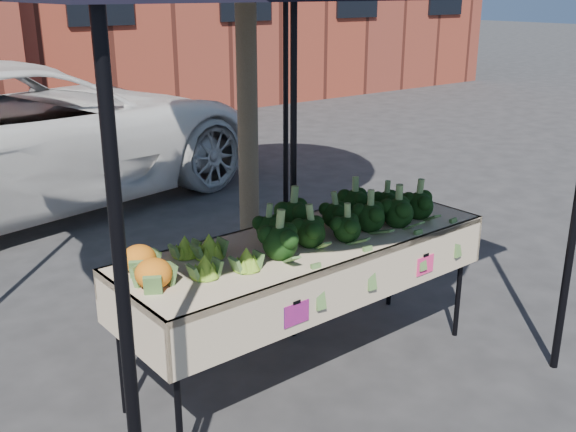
# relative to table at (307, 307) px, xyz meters

# --- Properties ---
(ground) EXTENTS (90.00, 90.00, 0.00)m
(ground) POSITION_rel_table_xyz_m (-0.18, 0.05, -0.45)
(ground) COLOR #262628
(table) EXTENTS (2.42, 0.87, 0.90)m
(table) POSITION_rel_table_xyz_m (0.00, 0.00, 0.00)
(table) COLOR #C9B597
(table) RESTS_ON ground
(canopy) EXTENTS (3.16, 3.16, 2.74)m
(canopy) POSITION_rel_table_xyz_m (-0.14, 0.49, 0.92)
(canopy) COLOR black
(canopy) RESTS_ON ground
(broccoli_heap) EXTENTS (1.36, 0.56, 0.24)m
(broccoli_heap) POSITION_rel_table_xyz_m (0.27, 0.03, 0.57)
(broccoli_heap) COLOR black
(broccoli_heap) RESTS_ON table
(romanesco_cluster) EXTENTS (0.42, 0.56, 0.19)m
(romanesco_cluster) POSITION_rel_table_xyz_m (-0.67, 0.04, 0.54)
(romanesco_cluster) COLOR #8EB734
(romanesco_cluster) RESTS_ON table
(cauliflower_pair) EXTENTS (0.22, 0.42, 0.17)m
(cauliflower_pair) POSITION_rel_table_xyz_m (-1.04, 0.07, 0.53)
(cauliflower_pair) COLOR orange
(cauliflower_pair) RESTS_ON table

